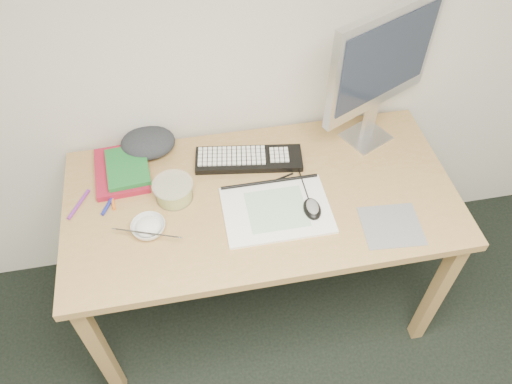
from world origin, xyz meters
TOP-DOWN VIEW (x-y plane):
  - desk at (0.08, 1.43)m, footprint 1.40×0.70m
  - mousepad at (0.49, 1.21)m, footprint 0.21×0.20m
  - sketchpad at (0.12, 1.35)m, footprint 0.37×0.27m
  - keyboard at (0.07, 1.61)m, footprint 0.42×0.18m
  - monitor at (0.55, 1.65)m, footprint 0.44×0.24m
  - mouse at (0.24, 1.32)m, footprint 0.06×0.10m
  - rice_bowl at (-0.32, 1.34)m, footprint 0.13×0.13m
  - chopsticks at (-0.32, 1.31)m, footprint 0.22×0.09m
  - fruit_tub at (-0.22, 1.48)m, footprint 0.15×0.15m
  - book_red at (-0.41, 1.63)m, footprint 0.20×0.26m
  - book_green at (-0.38, 1.63)m, footprint 0.17×0.22m
  - cloth_lump at (-0.30, 1.74)m, footprint 0.20×0.18m
  - pencil_pink at (0.05, 1.43)m, footprint 0.17×0.08m
  - pencil_tan at (0.15, 1.45)m, footprint 0.17×0.09m
  - pencil_black at (0.13, 1.48)m, footprint 0.18×0.06m
  - marker_blue at (-0.44, 1.50)m, footprint 0.07×0.14m
  - marker_orange at (-0.44, 1.52)m, footprint 0.03×0.12m
  - marker_purple at (-0.56, 1.50)m, footprint 0.08×0.13m

SIDE VIEW (x-z plane):
  - desk at x=0.08m, z-range 0.29..1.04m
  - mousepad at x=0.49m, z-range 0.75..0.75m
  - pencil_pink at x=0.05m, z-range 0.75..0.76m
  - pencil_tan at x=0.15m, z-range 0.75..0.76m
  - pencil_black at x=0.13m, z-range 0.75..0.76m
  - sketchpad at x=0.12m, z-range 0.75..0.76m
  - marker_orange at x=-0.44m, z-range 0.75..0.76m
  - marker_purple at x=-0.56m, z-range 0.75..0.76m
  - marker_blue at x=-0.44m, z-range 0.75..0.76m
  - keyboard at x=0.07m, z-range 0.75..0.77m
  - book_red at x=-0.41m, z-range 0.75..0.78m
  - rice_bowl at x=-0.32m, z-range 0.75..0.79m
  - mouse at x=0.24m, z-range 0.76..0.79m
  - book_green at x=-0.38m, z-range 0.78..0.79m
  - fruit_tub at x=-0.22m, z-range 0.75..0.82m
  - cloth_lump at x=-0.30m, z-range 0.75..0.82m
  - chopsticks at x=-0.32m, z-range 0.78..0.80m
  - monitor at x=0.55m, z-range 0.82..1.38m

